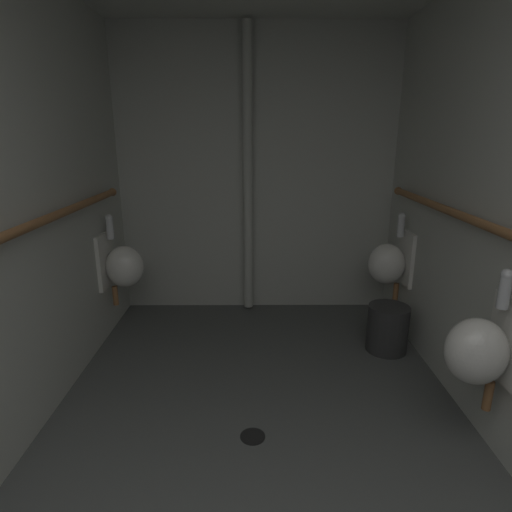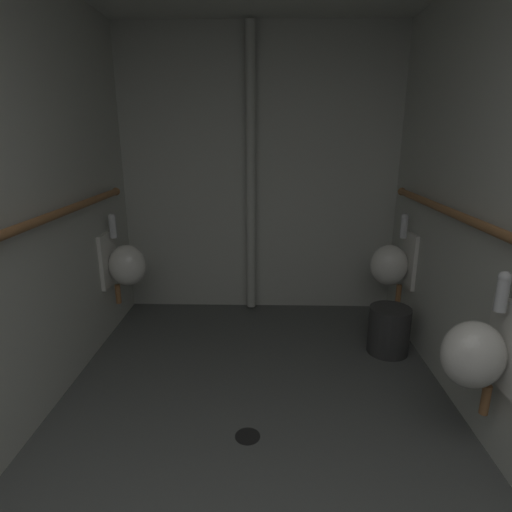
{
  "view_description": "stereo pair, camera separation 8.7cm",
  "coord_description": "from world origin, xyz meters",
  "px_view_note": "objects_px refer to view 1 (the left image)",
  "views": [
    {
      "loc": [
        -0.03,
        0.07,
        1.61
      ],
      "look_at": [
        -0.01,
        2.93,
        0.77
      ],
      "focal_mm": 29.4,
      "sensor_mm": 36.0,
      "label": 1
    },
    {
      "loc": [
        0.06,
        0.07,
        1.61
      ],
      "look_at": [
        -0.01,
        2.93,
        0.77
      ],
      "focal_mm": 29.4,
      "sensor_mm": 36.0,
      "label": 2
    }
  ],
  "objects_px": {
    "urinal_left_mid": "(122,265)",
    "urinal_right_far": "(389,263)",
    "urinal_right_mid": "(481,349)",
    "standpipe_back_wall": "(248,176)",
    "waste_bin": "(387,328)",
    "floor_drain": "(253,436)"
  },
  "relations": [
    {
      "from": "urinal_right_far",
      "to": "waste_bin",
      "type": "bearing_deg",
      "value": -103.78
    },
    {
      "from": "urinal_right_mid",
      "to": "standpipe_back_wall",
      "type": "height_order",
      "value": "standpipe_back_wall"
    },
    {
      "from": "urinal_left_mid",
      "to": "standpipe_back_wall",
      "type": "relative_size",
      "value": 0.31
    },
    {
      "from": "urinal_left_mid",
      "to": "floor_drain",
      "type": "xyz_separation_m",
      "value": [
        1.05,
        -1.27,
        -0.59
      ]
    },
    {
      "from": "urinal_right_mid",
      "to": "standpipe_back_wall",
      "type": "bearing_deg",
      "value": 121.66
    },
    {
      "from": "urinal_right_mid",
      "to": "standpipe_back_wall",
      "type": "xyz_separation_m",
      "value": [
        -1.16,
        1.88,
        0.66
      ]
    },
    {
      "from": "urinal_right_mid",
      "to": "waste_bin",
      "type": "bearing_deg",
      "value": 94.73
    },
    {
      "from": "standpipe_back_wall",
      "to": "waste_bin",
      "type": "xyz_separation_m",
      "value": [
        1.07,
        -0.81,
        -1.07
      ]
    },
    {
      "from": "urinal_left_mid",
      "to": "standpipe_back_wall",
      "type": "distance_m",
      "value": 1.3
    },
    {
      "from": "urinal_left_mid",
      "to": "urinal_right_mid",
      "type": "distance_m",
      "value": 2.57
    },
    {
      "from": "urinal_right_far",
      "to": "floor_drain",
      "type": "bearing_deg",
      "value": -130.06
    },
    {
      "from": "urinal_right_mid",
      "to": "floor_drain",
      "type": "relative_size",
      "value": 5.39
    },
    {
      "from": "urinal_right_mid",
      "to": "waste_bin",
      "type": "height_order",
      "value": "urinal_right_mid"
    },
    {
      "from": "urinal_left_mid",
      "to": "urinal_right_mid",
      "type": "xyz_separation_m",
      "value": [
        2.17,
        -1.38,
        0.0
      ]
    },
    {
      "from": "urinal_left_mid",
      "to": "waste_bin",
      "type": "distance_m",
      "value": 2.14
    },
    {
      "from": "urinal_left_mid",
      "to": "waste_bin",
      "type": "height_order",
      "value": "urinal_left_mid"
    },
    {
      "from": "urinal_left_mid",
      "to": "urinal_right_far",
      "type": "xyz_separation_m",
      "value": [
        2.17,
        0.06,
        0.0
      ]
    },
    {
      "from": "urinal_right_far",
      "to": "waste_bin",
      "type": "relative_size",
      "value": 2.09
    },
    {
      "from": "urinal_right_far",
      "to": "waste_bin",
      "type": "xyz_separation_m",
      "value": [
        -0.09,
        -0.36,
        -0.41
      ]
    },
    {
      "from": "urinal_left_mid",
      "to": "standpipe_back_wall",
      "type": "height_order",
      "value": "standpipe_back_wall"
    },
    {
      "from": "urinal_left_mid",
      "to": "waste_bin",
      "type": "bearing_deg",
      "value": -8.35
    },
    {
      "from": "urinal_left_mid",
      "to": "urinal_right_far",
      "type": "relative_size",
      "value": 1.0
    }
  ]
}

